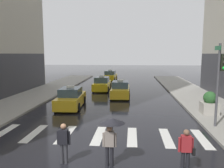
# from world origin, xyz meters

# --- Properties ---
(ground_plane) EXTENTS (160.00, 160.00, 0.00)m
(ground_plane) POSITION_xyz_m (0.00, 0.00, 0.00)
(ground_plane) COLOR black
(crosswalk_markings) EXTENTS (11.30, 2.80, 0.01)m
(crosswalk_markings) POSITION_xyz_m (-0.00, 3.00, 0.00)
(crosswalk_markings) COLOR silver
(crosswalk_markings) RESTS_ON ground
(traffic_light_pole) EXTENTS (0.44, 0.84, 4.80)m
(traffic_light_pole) POSITION_xyz_m (6.76, 4.72, 3.26)
(traffic_light_pole) COLOR #47474C
(traffic_light_pole) RESTS_ON curb_right
(taxi_lead) EXTENTS (2.10, 4.62, 1.80)m
(taxi_lead) POSITION_xyz_m (-3.25, 9.22, 0.72)
(taxi_lead) COLOR gold
(taxi_lead) RESTS_ON ground
(taxi_second) EXTENTS (1.99, 4.57, 1.80)m
(taxi_second) POSITION_xyz_m (0.59, 13.99, 0.72)
(taxi_second) COLOR gold
(taxi_second) RESTS_ON ground
(taxi_third) EXTENTS (1.95, 4.55, 1.80)m
(taxi_third) POSITION_xyz_m (-1.86, 18.08, 0.72)
(taxi_third) COLOR yellow
(taxi_third) RESTS_ON ground
(taxi_fourth) EXTENTS (2.10, 4.62, 1.80)m
(taxi_fourth) POSITION_xyz_m (-1.84, 28.24, 0.72)
(taxi_fourth) COLOR yellow
(taxi_fourth) RESTS_ON ground
(pedestrian_with_umbrella) EXTENTS (0.96, 0.96, 1.94)m
(pedestrian_with_umbrella) POSITION_xyz_m (0.99, -0.24, 1.52)
(pedestrian_with_umbrella) COLOR black
(pedestrian_with_umbrella) RESTS_ON ground
(pedestrian_with_handbag) EXTENTS (0.60, 0.24, 1.65)m
(pedestrian_with_handbag) POSITION_xyz_m (3.76, -0.48, 0.93)
(pedestrian_with_handbag) COLOR black
(pedestrian_with_handbag) RESTS_ON ground
(pedestrian_plain_coat) EXTENTS (0.55, 0.24, 1.65)m
(pedestrian_plain_coat) POSITION_xyz_m (-0.91, -0.20, 0.94)
(pedestrian_plain_coat) COLOR #333338
(pedestrian_plain_coat) RESTS_ON ground
(planter_near_corner) EXTENTS (1.10, 1.10, 1.60)m
(planter_near_corner) POSITION_xyz_m (7.25, 7.56, 0.87)
(planter_near_corner) COLOR #A8A399
(planter_near_corner) RESTS_ON curb_right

